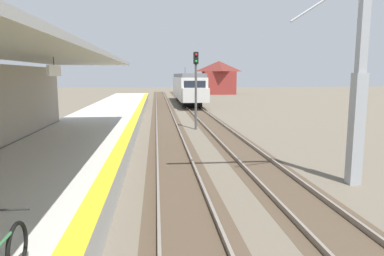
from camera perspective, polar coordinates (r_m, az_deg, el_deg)
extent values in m
cube|color=#B7B5AD|center=(16.45, -18.58, -3.22)|extent=(5.00, 80.00, 0.90)
cube|color=yellow|center=(16.01, -10.78, -1.58)|extent=(0.50, 80.00, 0.01)
cube|color=#B2B2AD|center=(10.96, -26.40, 11.20)|extent=(4.40, 24.00, 0.16)
cube|color=white|center=(12.73, -21.38, 8.62)|extent=(0.08, 1.40, 0.36)
cylinder|color=#333333|center=(12.73, -21.45, 10.03)|extent=(0.03, 0.03, 0.27)
cube|color=#4C3D2D|center=(20.06, -3.61, -2.02)|extent=(2.34, 120.00, 0.01)
cube|color=slate|center=(20.03, -5.67, -1.83)|extent=(0.08, 120.00, 0.15)
cube|color=slate|center=(20.09, -1.56, -1.77)|extent=(0.08, 120.00, 0.15)
cube|color=#4C3D2D|center=(20.47, 5.95, -1.84)|extent=(2.34, 120.00, 0.01)
cube|color=slate|center=(20.32, 3.96, -1.66)|extent=(0.08, 120.00, 0.15)
cube|color=slate|center=(20.62, 7.91, -1.58)|extent=(0.08, 120.00, 0.15)
cube|color=silver|center=(46.84, -0.76, 6.57)|extent=(2.90, 18.00, 2.70)
cube|color=slate|center=(46.81, -0.76, 8.49)|extent=(2.67, 18.00, 0.44)
cube|color=black|center=(37.86, 0.46, 6.72)|extent=(2.32, 0.06, 1.21)
cube|color=silver|center=(37.12, 0.59, 5.32)|extent=(2.78, 1.60, 1.49)
cube|color=black|center=(46.98, 1.03, 7.07)|extent=(0.04, 15.84, 0.86)
cylinder|color=#333333|center=(50.40, -1.13, 9.25)|extent=(0.06, 0.06, 0.90)
cube|color=black|center=(41.12, -0.03, 3.91)|extent=(2.17, 2.20, 0.72)
cube|color=black|center=(52.75, -1.32, 4.93)|extent=(2.17, 2.20, 0.72)
torus|color=black|center=(5.84, -26.39, -16.80)|extent=(0.06, 0.72, 0.72)
cylinder|color=#262626|center=(5.53, -27.16, -11.67)|extent=(0.48, 0.03, 0.03)
cylinder|color=#4C4C4C|center=(23.89, 0.63, 5.00)|extent=(0.16, 0.16, 4.40)
cube|color=black|center=(23.88, 0.64, 11.24)|extent=(0.32, 0.24, 0.80)
sphere|color=red|center=(23.75, 0.68, 11.78)|extent=(0.16, 0.16, 0.16)
sphere|color=green|center=(23.73, 0.67, 10.72)|extent=(0.16, 0.16, 0.16)
cube|color=#9EA3A8|center=(12.98, 25.00, -0.23)|extent=(0.40, 0.40, 3.75)
cube|color=#9EA3A8|center=(13.00, 26.08, 16.33)|extent=(0.28, 0.28, 3.75)
cube|color=maroon|center=(69.51, 4.33, 7.29)|extent=(6.00, 4.80, 4.40)
pyramid|color=maroon|center=(69.52, 4.36, 9.93)|extent=(6.60, 5.28, 2.00)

